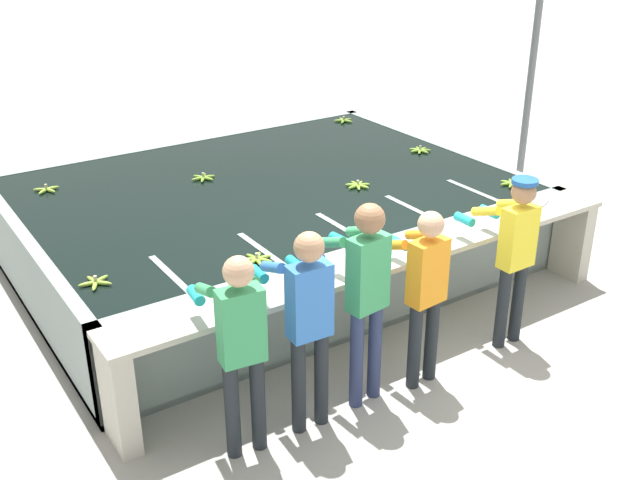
# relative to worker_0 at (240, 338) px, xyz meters

# --- Properties ---
(ground_plane) EXTENTS (80.00, 80.00, 0.00)m
(ground_plane) POSITION_rel_worker_0_xyz_m (1.77, 0.32, -0.96)
(ground_plane) COLOR #A3A099
(ground_plane) RESTS_ON ground
(wash_tank) EXTENTS (5.22, 3.92, 0.91)m
(wash_tank) POSITION_rel_worker_0_xyz_m (1.77, 2.71, -0.51)
(wash_tank) COLOR gray
(wash_tank) RESTS_ON ground
(work_ledge) EXTENTS (5.22, 0.45, 0.91)m
(work_ledge) POSITION_rel_worker_0_xyz_m (1.77, 0.54, -0.29)
(work_ledge) COLOR #B7B2A3
(work_ledge) RESTS_ON ground
(worker_0) EXTENTS (0.46, 0.73, 1.60)m
(worker_0) POSITION_rel_worker_0_xyz_m (0.00, 0.00, 0.00)
(worker_0) COLOR #1E2328
(worker_0) RESTS_ON ground
(worker_1) EXTENTS (0.43, 0.72, 1.65)m
(worker_1) POSITION_rel_worker_0_xyz_m (0.55, -0.02, 0.03)
(worker_1) COLOR #1E2328
(worker_1) RESTS_ON ground
(worker_2) EXTENTS (0.46, 0.74, 1.73)m
(worker_2) POSITION_rel_worker_0_xyz_m (1.09, 0.01, 0.09)
(worker_2) COLOR navy
(worker_2) RESTS_ON ground
(worker_3) EXTENTS (0.44, 0.72, 1.56)m
(worker_3) POSITION_rel_worker_0_xyz_m (1.64, -0.05, -0.03)
(worker_3) COLOR #1E2328
(worker_3) RESTS_ON ground
(worker_4) EXTENTS (0.41, 0.71, 1.60)m
(worker_4) POSITION_rel_worker_0_xyz_m (2.71, -0.02, 0.01)
(worker_4) COLOR #1E2328
(worker_4) RESTS_ON ground
(banana_bunch_floating_0) EXTENTS (0.28, 0.28, 0.08)m
(banana_bunch_floating_0) POSITION_rel_worker_0_xyz_m (3.98, 1.19, -0.03)
(banana_bunch_floating_0) COLOR #7FAD33
(banana_bunch_floating_0) RESTS_ON wash_tank
(banana_bunch_floating_1) EXTENTS (0.28, 0.28, 0.08)m
(banana_bunch_floating_1) POSITION_rel_worker_0_xyz_m (3.92, 2.64, -0.03)
(banana_bunch_floating_1) COLOR #75A333
(banana_bunch_floating_1) RESTS_ON wash_tank
(banana_bunch_floating_2) EXTENTS (0.27, 0.28, 0.08)m
(banana_bunch_floating_2) POSITION_rel_worker_0_xyz_m (0.75, 1.09, -0.03)
(banana_bunch_floating_2) COLOR #7FAD33
(banana_bunch_floating_2) RESTS_ON wash_tank
(banana_bunch_floating_3) EXTENTS (0.28, 0.28, 0.08)m
(banana_bunch_floating_3) POSITION_rel_worker_0_xyz_m (2.55, 2.08, -0.03)
(banana_bunch_floating_3) COLOR #7FAD33
(banana_bunch_floating_3) RESTS_ON wash_tank
(banana_bunch_floating_4) EXTENTS (0.28, 0.27, 0.08)m
(banana_bunch_floating_4) POSITION_rel_worker_0_xyz_m (1.27, 3.22, -0.03)
(banana_bunch_floating_4) COLOR #75A333
(banana_bunch_floating_4) RESTS_ON wash_tank
(banana_bunch_floating_5) EXTENTS (0.27, 0.27, 0.08)m
(banana_bunch_floating_5) POSITION_rel_worker_0_xyz_m (-0.55, 1.45, -0.03)
(banana_bunch_floating_5) COLOR #93BC3D
(banana_bunch_floating_5) RESTS_ON wash_tank
(banana_bunch_floating_6) EXTENTS (0.27, 0.28, 0.08)m
(banana_bunch_floating_6) POSITION_rel_worker_0_xyz_m (3.92, 4.27, -0.03)
(banana_bunch_floating_6) COLOR #75A333
(banana_bunch_floating_6) RESTS_ON wash_tank
(banana_bunch_floating_7) EXTENTS (0.27, 0.28, 0.08)m
(banana_bunch_floating_7) POSITION_rel_worker_0_xyz_m (-0.29, 3.82, -0.03)
(banana_bunch_floating_7) COLOR #93BC3D
(banana_bunch_floating_7) RESTS_ON wash_tank
(knife_0) EXTENTS (0.33, 0.16, 0.02)m
(knife_0) POSITION_rel_worker_0_xyz_m (3.74, 0.56, -0.04)
(knife_0) COLOR silver
(knife_0) RESTS_ON work_ledge
(knife_1) EXTENTS (0.20, 0.32, 0.02)m
(knife_1) POSITION_rel_worker_0_xyz_m (0.89, 0.57, -0.04)
(knife_1) COLOR silver
(knife_1) RESTS_ON work_ledge
(support_post_right) EXTENTS (0.09, 0.09, 3.20)m
(support_post_right) POSITION_rel_worker_0_xyz_m (5.37, 2.29, 0.64)
(support_post_right) COLOR slate
(support_post_right) RESTS_ON ground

